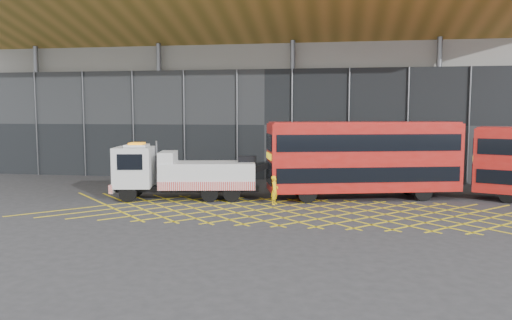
# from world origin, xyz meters

# --- Properties ---
(ground_plane) EXTENTS (120.00, 120.00, 0.00)m
(ground_plane) POSITION_xyz_m (0.00, 0.00, 0.00)
(ground_plane) COLOR #2B2B2D
(road_markings) EXTENTS (27.96, 7.16, 0.01)m
(road_markings) POSITION_xyz_m (5.60, 0.00, 0.01)
(road_markings) COLOR yellow
(road_markings) RESTS_ON ground_plane
(construction_building) EXTENTS (55.00, 23.97, 18.00)m
(construction_building) POSITION_xyz_m (1.92, 18.40, 8.98)
(construction_building) COLOR gray
(construction_building) RESTS_ON ground_plane
(recovery_truck) EXTENTS (9.44, 3.64, 3.27)m
(recovery_truck) POSITION_xyz_m (-1.52, 2.43, 1.51)
(recovery_truck) COLOR black
(recovery_truck) RESTS_ON ground_plane
(bus_towed) EXTENTS (11.03, 5.20, 4.38)m
(bus_towed) POSITION_xyz_m (8.69, 4.36, 2.43)
(bus_towed) COLOR #AD140F
(bus_towed) RESTS_ON ground_plane
(worker) EXTENTS (0.49, 0.64, 1.55)m
(worker) POSITION_xyz_m (3.98, 1.68, 0.78)
(worker) COLOR yellow
(worker) RESTS_ON ground_plane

